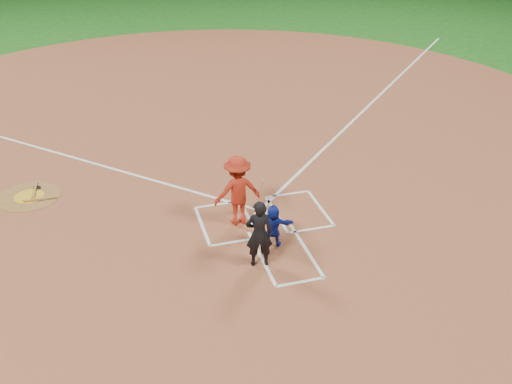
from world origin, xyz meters
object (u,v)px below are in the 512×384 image
object	(u,v)px
catcher	(273,226)
umpire	(259,234)
batter_at_plate	(238,191)
on_deck_circle	(29,196)
home_plate	(263,216)

from	to	relation	value
catcher	umpire	distance (m)	0.87
batter_at_plate	on_deck_circle	bearing A→B (deg)	151.00
home_plate	catcher	bearing A→B (deg)	83.56
home_plate	catcher	xyz separation A→B (m)	(-0.15, -1.28, 0.53)
catcher	batter_at_plate	size ratio (longest dim) A/B	0.58
on_deck_circle	umpire	xyz separation A→B (m)	(5.17, -4.69, 0.81)
batter_at_plate	home_plate	bearing A→B (deg)	7.40
umpire	batter_at_plate	bearing A→B (deg)	-81.37
batter_at_plate	umpire	bearing A→B (deg)	-89.95
umpire	batter_at_plate	world-z (taller)	batter_at_plate
home_plate	batter_at_plate	size ratio (longest dim) A/B	0.33
home_plate	on_deck_circle	distance (m)	6.47
catcher	umpire	bearing A→B (deg)	66.73
on_deck_circle	batter_at_plate	size ratio (longest dim) A/B	0.93
batter_at_plate	catcher	bearing A→B (deg)	-66.07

